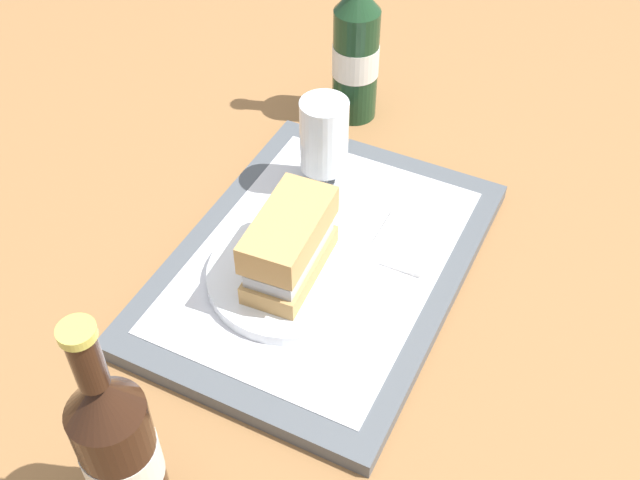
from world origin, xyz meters
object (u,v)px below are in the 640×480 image
at_px(beer_glass, 324,141).
at_px(beer_bottle, 356,51).
at_px(sandwich, 291,242).
at_px(plate, 291,275).
at_px(second_bottle, 119,451).

bearing_deg(beer_glass, beer_bottle, 12.45).
xyz_separation_m(sandwich, beer_bottle, (0.34, 0.08, 0.03)).
distance_m(plate, beer_glass, 0.18).
bearing_deg(second_bottle, beer_bottle, 6.86).
xyz_separation_m(beer_glass, second_bottle, (-0.46, -0.04, 0.02)).
bearing_deg(beer_glass, sandwich, -166.54).
relative_size(plate, sandwich, 1.40).
xyz_separation_m(plate, sandwich, (0.00, 0.00, 0.05)).
relative_size(beer_glass, beer_bottle, 0.47).
height_order(beer_glass, second_bottle, second_bottle).
distance_m(beer_glass, second_bottle, 0.46).
relative_size(sandwich, beer_glass, 1.08).
distance_m(sandwich, beer_bottle, 0.35).
bearing_deg(plate, beer_glass, 13.27).
bearing_deg(second_bottle, beer_glass, 4.61).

